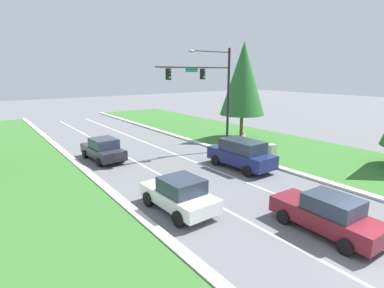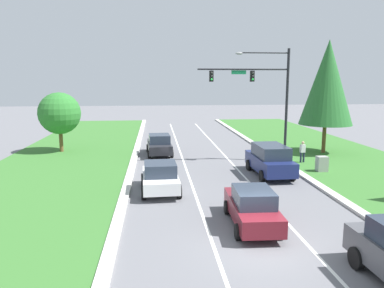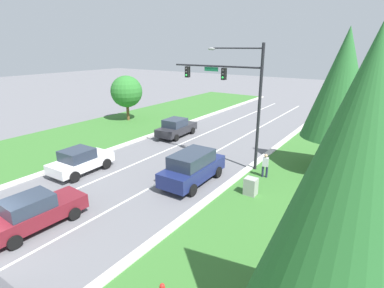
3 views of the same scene
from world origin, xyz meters
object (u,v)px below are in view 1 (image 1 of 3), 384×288
Objects in this scene: traffic_signal_mast at (211,86)px; utility_cabinet at (271,151)px; conifer_near_right_tree at (243,79)px; charcoal_sedan at (103,149)px; burgundy_sedan at (327,214)px; pedestrian at (243,141)px; white_sedan at (179,194)px; navy_suv at (241,154)px.

traffic_signal_mast is 7.72× the size of utility_cabinet.
charcoal_sedan is at bearing 176.53° from conifer_near_right_tree.
utility_cabinet is at bearing -49.59° from traffic_signal_mast.
burgundy_sedan is 19.05m from conifer_near_right_tree.
pedestrian is 0.18× the size of conifer_near_right_tree.
white_sedan is 11.57m from utility_cabinet.
traffic_signal_mast is 9.77m from charcoal_sedan.
burgundy_sedan is 11.39m from utility_cabinet.
charcoal_sedan is at bearing 131.76° from navy_suv.
charcoal_sedan is at bearing 105.38° from burgundy_sedan.
charcoal_sedan is 13.12m from utility_cabinet.
navy_suv is at bearing -98.38° from traffic_signal_mast.
navy_suv is at bearing -173.26° from utility_cabinet.
navy_suv reaches higher than utility_cabinet.
burgundy_sedan is at bearing -129.03° from utility_cabinet.
burgundy_sedan reaches higher than pedestrian.
pedestrian is 7.02m from conifer_near_right_tree.
burgundy_sedan is at bearing -79.66° from charcoal_sedan.
burgundy_sedan is 0.49× the size of conifer_near_right_tree.
navy_suv is 10.85m from conifer_near_right_tree.
utility_cabinet is at bearing -36.32° from charcoal_sedan.
white_sedan is at bearing -93.34° from charcoal_sedan.
traffic_signal_mast is at bearing -32.38° from pedestrian.
conifer_near_right_tree is (6.23, 2.65, 0.39)m from traffic_signal_mast.
navy_suv is 4.58× the size of utility_cabinet.
charcoal_sedan reaches higher than pedestrian.
utility_cabinet is 0.65× the size of pedestrian.
white_sedan reaches higher than pedestrian.
utility_cabinet is at bearing -115.63° from conifer_near_right_tree.
navy_suv is 1.08× the size of burgundy_sedan.
navy_suv is 10.50m from charcoal_sedan.
charcoal_sedan is at bearing 87.59° from white_sedan.
navy_suv is 3.00× the size of pedestrian.
conifer_near_right_tree reaches higher than white_sedan.
conifer_near_right_tree is (3.30, 3.56, 5.07)m from pedestrian.
burgundy_sedan is 1.07× the size of white_sedan.
utility_cabinet is at bearing 5.46° from navy_suv.
navy_suv reaches higher than burgundy_sedan.
utility_cabinet is 8.93m from conifer_near_right_tree.
conifer_near_right_tree is (14.09, 9.86, 5.14)m from white_sedan.
white_sedan is (-7.86, -7.21, -4.75)m from traffic_signal_mast.
white_sedan is at bearing 127.90° from burgundy_sedan.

